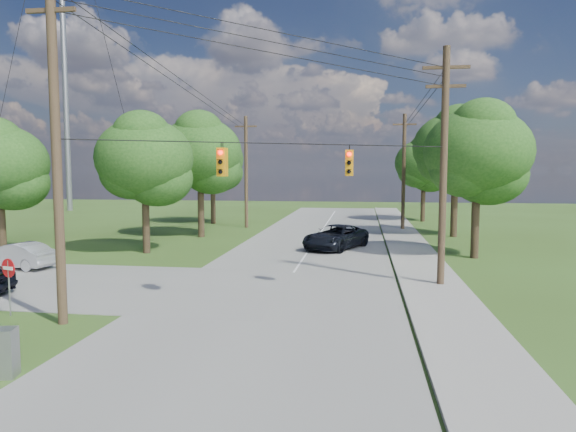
% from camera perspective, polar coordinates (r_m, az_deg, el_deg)
% --- Properties ---
extents(ground, '(140.00, 140.00, 0.00)m').
position_cam_1_polar(ground, '(17.03, -10.87, -12.68)').
color(ground, '#334E1A').
rests_on(ground, ground).
extents(main_road, '(10.00, 100.00, 0.03)m').
position_cam_1_polar(main_road, '(21.22, -1.19, -8.98)').
color(main_road, gray).
rests_on(main_road, ground).
extents(sidewalk_east, '(2.60, 100.00, 0.12)m').
position_cam_1_polar(sidewalk_east, '(21.20, 17.21, -9.10)').
color(sidewalk_east, gray).
rests_on(sidewalk_east, ground).
extents(pole_sw, '(2.00, 0.32, 12.00)m').
position_cam_1_polar(pole_sw, '(18.64, -24.40, 7.89)').
color(pole_sw, '#4C3727').
rests_on(pole_sw, ground).
extents(pole_ne, '(2.00, 0.32, 10.50)m').
position_cam_1_polar(pole_ne, '(23.57, 16.91, 5.59)').
color(pole_ne, '#4C3727').
rests_on(pole_ne, ground).
extents(pole_north_e, '(2.00, 0.32, 10.00)m').
position_cam_1_polar(pole_north_e, '(45.44, 12.73, 4.91)').
color(pole_north_e, '#4C3727').
rests_on(pole_north_e, ground).
extents(pole_north_w, '(2.00, 0.32, 10.00)m').
position_cam_1_polar(pole_north_w, '(46.48, -4.68, 5.02)').
color(pole_north_w, '#4C3727').
rests_on(pole_north_w, ground).
extents(power_lines, '(13.93, 29.62, 4.93)m').
position_cam_1_polar(power_lines, '(27.42, 0.02, 13.44)').
color(power_lines, black).
rests_on(power_lines, ground).
extents(traffic_signals, '(4.91, 3.27, 1.05)m').
position_cam_1_polar(traffic_signals, '(19.94, 0.09, 6.02)').
color(traffic_signals, orange).
rests_on(traffic_signals, ground).
extents(radio_mast, '(0.70, 0.70, 45.00)m').
position_cam_1_polar(radio_mast, '(73.87, -23.70, 18.23)').
color(radio_mast, gray).
rests_on(radio_mast, ground).
extents(tree_w_near, '(6.00, 6.00, 8.40)m').
position_cam_1_polar(tree_w_near, '(33.14, -15.67, 6.20)').
color(tree_w_near, '#463623').
rests_on(tree_w_near, ground).
extents(tree_w_mid, '(6.40, 6.40, 9.22)m').
position_cam_1_polar(tree_w_mid, '(40.28, -9.74, 7.02)').
color(tree_w_mid, '#463623').
rests_on(tree_w_mid, ground).
extents(tree_w_far, '(6.00, 6.00, 8.73)m').
position_cam_1_polar(tree_w_far, '(50.41, -8.38, 6.26)').
color(tree_w_far, '#463623').
rests_on(tree_w_far, ground).
extents(tree_e_near, '(6.20, 6.20, 8.81)m').
position_cam_1_polar(tree_e_near, '(32.02, 20.31, 6.71)').
color(tree_e_near, '#463623').
rests_on(tree_e_near, ground).
extents(tree_e_mid, '(6.60, 6.60, 9.64)m').
position_cam_1_polar(tree_e_mid, '(41.95, 18.15, 7.21)').
color(tree_e_mid, '#463623').
rests_on(tree_e_mid, ground).
extents(tree_e_far, '(5.80, 5.80, 8.32)m').
position_cam_1_polar(tree_e_far, '(53.66, 14.87, 5.72)').
color(tree_e_far, '#463623').
rests_on(tree_e_far, ground).
extents(car_cross_silver, '(4.33, 2.23, 1.36)m').
position_cam_1_polar(car_cross_silver, '(30.59, -27.82, -3.89)').
color(car_cross_silver, '#AEB1B5').
rests_on(car_cross_silver, cross_road).
extents(car_main_north, '(4.67, 6.15, 1.55)m').
position_cam_1_polar(car_main_north, '(33.91, 5.32, -2.33)').
color(car_main_north, black).
rests_on(car_main_north, main_road).
extents(control_cabinet, '(0.78, 0.64, 1.24)m').
position_cam_1_polar(control_cabinet, '(15.08, -29.22, -13.14)').
color(control_cabinet, gray).
rests_on(control_cabinet, ground).
extents(do_not_enter_sign, '(0.66, 0.24, 2.07)m').
position_cam_1_polar(do_not_enter_sign, '(20.79, -28.63, -5.63)').
color(do_not_enter_sign, gray).
rests_on(do_not_enter_sign, ground).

